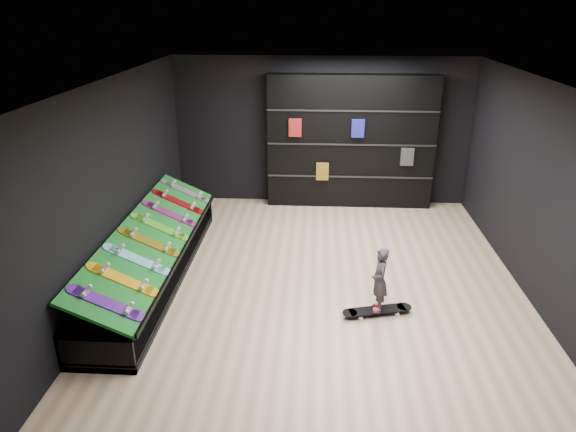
# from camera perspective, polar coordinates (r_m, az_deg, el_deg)

# --- Properties ---
(floor) EXTENTS (6.00, 7.00, 0.01)m
(floor) POSITION_cam_1_polar(r_m,az_deg,el_deg) (7.92, 3.56, -7.33)
(floor) COLOR #D1B18D
(floor) RESTS_ON ground
(ceiling) EXTENTS (6.00, 7.00, 0.01)m
(ceiling) POSITION_cam_1_polar(r_m,az_deg,el_deg) (6.93, 4.17, 14.69)
(ceiling) COLOR white
(ceiling) RESTS_ON ground
(wall_back) EXTENTS (6.00, 0.02, 3.00)m
(wall_back) POSITION_cam_1_polar(r_m,az_deg,el_deg) (10.65, 3.77, 9.31)
(wall_back) COLOR black
(wall_back) RESTS_ON ground
(wall_front) EXTENTS (6.00, 0.02, 3.00)m
(wall_front) POSITION_cam_1_polar(r_m,az_deg,el_deg) (4.16, 4.04, -13.56)
(wall_front) COLOR black
(wall_front) RESTS_ON ground
(wall_left) EXTENTS (0.02, 7.00, 3.00)m
(wall_left) POSITION_cam_1_polar(r_m,az_deg,el_deg) (7.85, -18.67, 3.21)
(wall_left) COLOR black
(wall_left) RESTS_ON ground
(wall_right) EXTENTS (0.02, 7.00, 3.00)m
(wall_right) POSITION_cam_1_polar(r_m,az_deg,el_deg) (7.91, 26.13, 2.22)
(wall_right) COLOR black
(wall_right) RESTS_ON ground
(display_rack) EXTENTS (0.90, 4.50, 0.50)m
(display_rack) POSITION_cam_1_polar(r_m,az_deg,el_deg) (8.18, -14.64, -5.07)
(display_rack) COLOR black
(display_rack) RESTS_ON ground
(turf_ramp) EXTENTS (0.92, 4.50, 0.46)m
(turf_ramp) POSITION_cam_1_polar(r_m,az_deg,el_deg) (7.96, -14.62, -2.15)
(turf_ramp) COLOR #0E5C18
(turf_ramp) RESTS_ON display_rack
(back_shelving) EXTENTS (3.35, 0.39, 2.68)m
(back_shelving) POSITION_cam_1_polar(r_m,az_deg,el_deg) (10.53, 6.98, 8.13)
(back_shelving) COLOR black
(back_shelving) RESTS_ON ground
(floor_skateboard) EXTENTS (1.00, 0.45, 0.09)m
(floor_skateboard) POSITION_cam_1_polar(r_m,az_deg,el_deg) (7.23, 9.86, -10.44)
(floor_skateboard) COLOR black
(floor_skateboard) RESTS_ON ground
(child) EXTENTS (0.16, 0.22, 0.55)m
(child) POSITION_cam_1_polar(r_m,az_deg,el_deg) (7.06, 10.04, -8.29)
(child) COLOR black
(child) RESTS_ON floor_skateboard
(display_board_0) EXTENTS (0.93, 0.22, 0.50)m
(display_board_0) POSITION_cam_1_polar(r_m,az_deg,el_deg) (6.38, -19.52, -9.08)
(display_board_0) COLOR purple
(display_board_0) RESTS_ON turf_ramp
(display_board_1) EXTENTS (0.93, 0.22, 0.50)m
(display_board_1) POSITION_cam_1_polar(r_m,az_deg,el_deg) (6.81, -17.86, -6.72)
(display_board_1) COLOR yellow
(display_board_1) RESTS_ON turf_ramp
(display_board_2) EXTENTS (0.93, 0.22, 0.50)m
(display_board_2) POSITION_cam_1_polar(r_m,az_deg,el_deg) (7.26, -16.41, -4.65)
(display_board_2) COLOR #0CB2E5
(display_board_2) RESTS_ON turf_ramp
(display_board_3) EXTENTS (0.93, 0.22, 0.50)m
(display_board_3) POSITION_cam_1_polar(r_m,az_deg,el_deg) (7.71, -15.13, -2.81)
(display_board_3) COLOR yellow
(display_board_3) RESTS_ON turf_ramp
(display_board_4) EXTENTS (0.93, 0.22, 0.50)m
(display_board_4) POSITION_cam_1_polar(r_m,az_deg,el_deg) (8.18, -14.01, -1.19)
(display_board_4) COLOR green
(display_board_4) RESTS_ON turf_ramp
(display_board_5) EXTENTS (0.93, 0.22, 0.50)m
(display_board_5) POSITION_cam_1_polar(r_m,az_deg,el_deg) (8.66, -13.00, 0.26)
(display_board_5) COLOR #2626BF
(display_board_5) RESTS_ON turf_ramp
(display_board_6) EXTENTS (0.93, 0.22, 0.50)m
(display_board_6) POSITION_cam_1_polar(r_m,az_deg,el_deg) (9.14, -12.11, 1.56)
(display_board_6) COLOR red
(display_board_6) RESTS_ON turf_ramp
(display_board_7) EXTENTS (0.93, 0.22, 0.50)m
(display_board_7) POSITION_cam_1_polar(r_m,az_deg,el_deg) (9.63, -11.30, 2.73)
(display_board_7) COLOR black
(display_board_7) RESTS_ON turf_ramp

